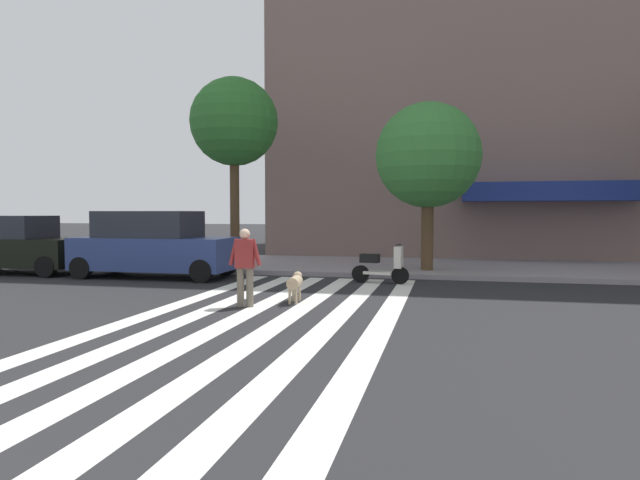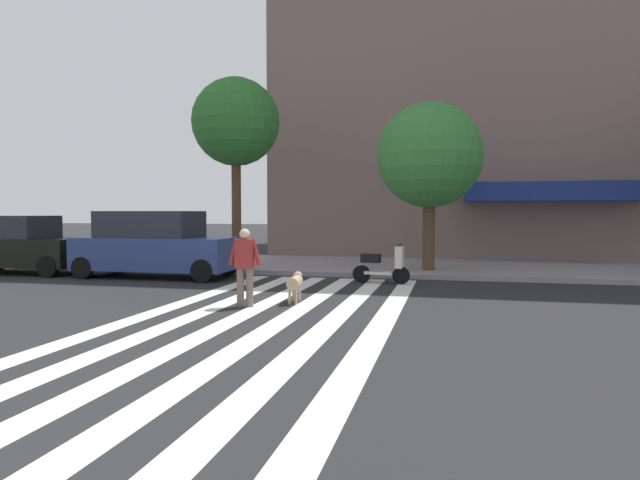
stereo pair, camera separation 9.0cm
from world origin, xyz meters
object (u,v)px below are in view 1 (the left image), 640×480
at_px(parked_car_behind_first, 153,245).
at_px(dog_on_leash, 295,282).
at_px(street_tree_middle, 428,156).
at_px(parked_car_near_curb, 18,246).
at_px(parked_scooter, 380,266).
at_px(street_tree_nearest, 234,123).
at_px(pedestrian_dog_walker, 245,263).

xyz_separation_m(parked_car_behind_first, dog_on_leash, (5.47, -3.55, -0.54)).
relative_size(street_tree_middle, dog_on_leash, 5.17).
height_order(parked_car_near_curb, street_tree_middle, street_tree_middle).
relative_size(parked_scooter, dog_on_leash, 1.59).
bearing_deg(dog_on_leash, street_tree_nearest, 121.47).
height_order(parked_car_near_curb, dog_on_leash, parked_car_near_curb).
distance_m(parked_car_near_curb, street_tree_middle, 13.53).
bearing_deg(parked_car_behind_first, street_tree_nearest, 65.26).
bearing_deg(street_tree_nearest, dog_on_leash, -58.53).
bearing_deg(parked_car_behind_first, parked_scooter, 1.24).
height_order(parked_car_near_curb, pedestrian_dog_walker, parked_car_near_curb).
bearing_deg(parked_car_near_curb, pedestrian_dog_walker, -24.57).
height_order(parked_car_near_curb, street_tree_nearest, street_tree_nearest).
distance_m(parked_car_near_curb, street_tree_nearest, 8.16).
distance_m(parked_scooter, street_tree_nearest, 7.75).
relative_size(parked_car_behind_first, street_tree_nearest, 0.74).
bearing_deg(pedestrian_dog_walker, parked_car_behind_first, 136.80).
relative_size(parked_car_behind_first, dog_on_leash, 4.72).
relative_size(parked_car_near_curb, dog_on_leash, 4.19).
height_order(parked_car_near_curb, parked_scooter, parked_car_near_curb).
relative_size(parked_scooter, street_tree_nearest, 0.25).
height_order(street_tree_nearest, pedestrian_dog_walker, street_tree_nearest).
distance_m(parked_car_near_curb, parked_car_behind_first, 4.85).
relative_size(parked_car_behind_first, parked_scooter, 2.97).
distance_m(parked_car_behind_first, dog_on_leash, 6.55).
xyz_separation_m(parked_car_near_curb, parked_car_behind_first, (4.85, 0.00, 0.09)).
height_order(parked_scooter, street_tree_middle, street_tree_middle).
bearing_deg(street_tree_middle, parked_car_near_curb, -168.61).
relative_size(parked_car_behind_first, street_tree_middle, 0.91).
xyz_separation_m(street_tree_nearest, dog_on_leash, (4.06, -6.63, -4.66)).
bearing_deg(pedestrian_dog_walker, parked_scooter, 62.78).
bearing_deg(dog_on_leash, parked_car_near_curb, 161.04).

